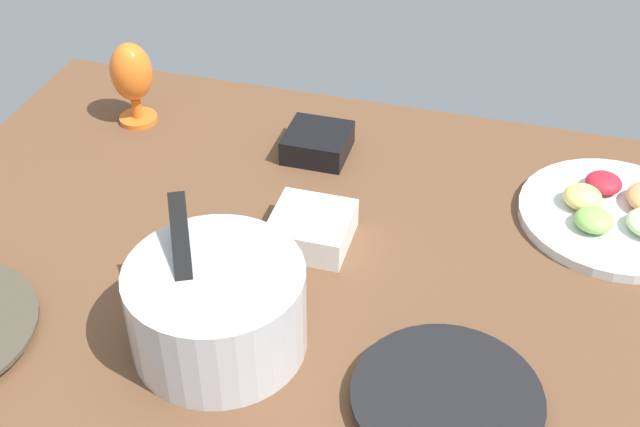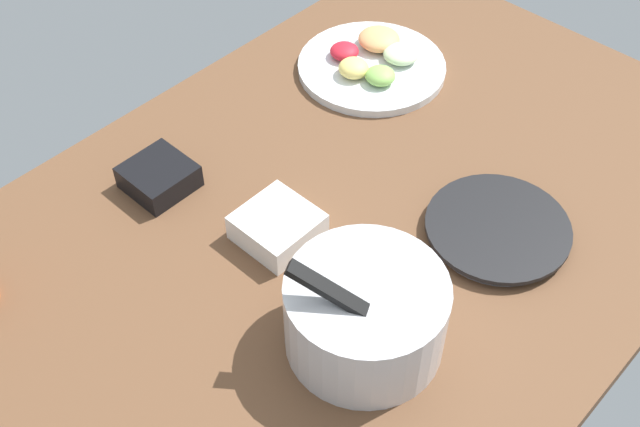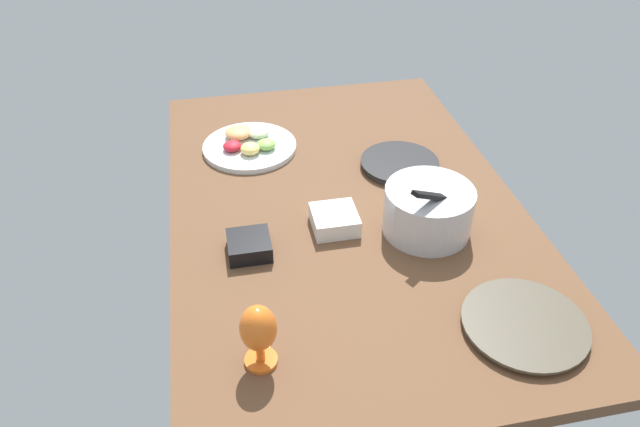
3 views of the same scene
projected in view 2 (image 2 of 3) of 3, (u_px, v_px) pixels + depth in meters
The scene contains 6 objects.
ground_plane at pixel (342, 228), 144.37cm from camera, with size 160.00×104.00×4.00cm, color brown.
dinner_plate_left at pixel (497, 229), 139.73cm from camera, with size 25.60×25.60×2.39cm.
mixing_bowl at pixel (365, 313), 120.06cm from camera, with size 24.87×24.87×19.79cm.
fruit_platter at pixel (373, 63), 171.85cm from camera, with size 31.97×31.97×5.39cm.
square_bowl_white at pixel (278, 225), 138.12cm from camera, with size 12.71×12.71×5.24cm.
square_bowl_black at pixel (159, 176), 146.86cm from camera, with size 11.54×11.54×4.76cm.
Camera 2 is at (72.98, 62.84, 105.66)cm, focal length 44.71 mm.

